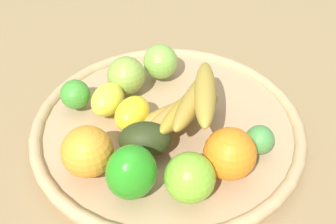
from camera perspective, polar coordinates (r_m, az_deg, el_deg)
The scene contains 14 objects.
ground_plane at distance 0.75m, azimuth 0.00°, elevation -2.98°, with size 2.40×2.40×0.00m, color #92774F.
basket at distance 0.74m, azimuth 0.00°, elevation -2.08°, with size 0.46×0.46×0.03m.
orange_1 at distance 0.64m, azimuth -10.51°, elevation -5.13°, with size 0.08×0.08×0.08m, color orange.
lemon_0 at distance 0.71m, azimuth -4.69°, elevation -0.23°, with size 0.07×0.05×0.05m, color yellow.
banana_bunch at distance 0.69m, azimuth 2.86°, elevation 1.08°, with size 0.16×0.15×0.09m.
lime_0 at distance 0.68m, azimuth 11.91°, elevation -3.55°, with size 0.05×0.05×0.05m, color #499044.
bell_pepper at distance 0.60m, azimuth -4.82°, elevation -7.88°, with size 0.07×0.07×0.08m, color #28931C.
lemon_1 at distance 0.74m, azimuth -7.91°, elevation 1.63°, with size 0.07×0.05×0.05m, color yellow.
orange_0 at distance 0.63m, azimuth 8.09°, elevation -5.44°, with size 0.08×0.08×0.08m, color orange.
lime_1 at distance 0.76m, azimuth -12.04°, elevation 2.27°, with size 0.05×0.05×0.05m, color #419530.
apple_0 at distance 0.78m, azimuth -5.49°, elevation 4.78°, with size 0.07×0.07×0.07m, color #8AA944.
apple_1 at distance 0.81m, azimuth -0.99°, elevation 6.61°, with size 0.06×0.06×0.06m, color #81B946.
apple_2 at distance 0.60m, azimuth 2.86°, elevation -8.59°, with size 0.07×0.07×0.07m, color #7CBB31.
avocado at distance 0.66m, azimuth -3.02°, elevation -3.60°, with size 0.08×0.06×0.06m, color #293315.
Camera 1 is at (0.29, 0.46, 0.53)m, focal length 46.57 mm.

